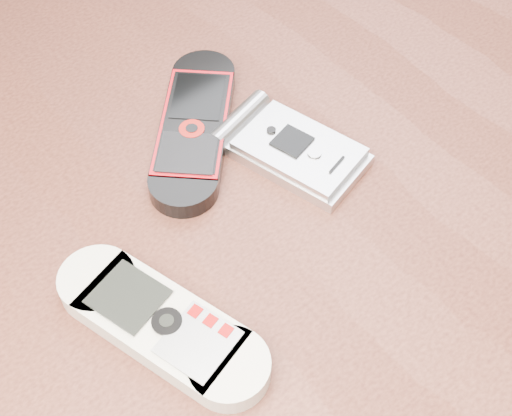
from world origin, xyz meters
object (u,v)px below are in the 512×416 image
at_px(table, 251,295).
at_px(nokia_white, 161,323).
at_px(motorola_razr, 295,150).
at_px(nokia_black_red, 194,127).

bearing_deg(table, nokia_white, -161.97).
relative_size(nokia_white, motorola_razr, 1.35).
relative_size(table, nokia_white, 7.53).
xyz_separation_m(nokia_white, motorola_razr, (0.17, 0.06, 0.00)).
bearing_deg(table, nokia_black_red, 78.28).
bearing_deg(motorola_razr, nokia_white, -175.11).
relative_size(table, nokia_black_red, 7.05).
distance_m(table, motorola_razr, 0.13).
distance_m(table, nokia_black_red, 0.15).
bearing_deg(table, motorola_razr, 21.31).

